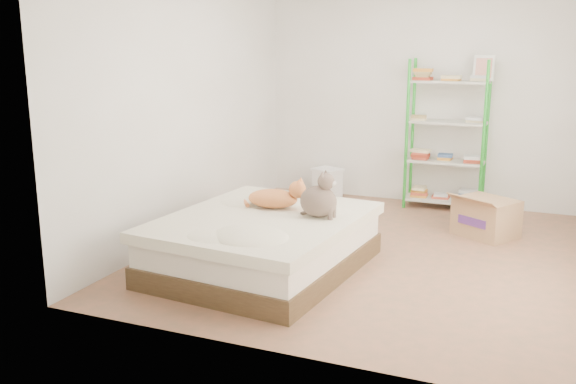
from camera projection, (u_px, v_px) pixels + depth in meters
The scene contains 7 objects.
room at pixel (380, 111), 5.57m from camera, with size 3.81×4.21×2.61m.
bed at pixel (263, 243), 5.40m from camera, with size 1.64×1.97×0.47m.
orange_cat at pixel (273, 196), 5.59m from camera, with size 0.52×0.28×0.21m, color #EF8154, non-canonical shape.
grey_cat at pixel (318, 195), 5.28m from camera, with size 0.28×0.34×0.38m, color brown, non-canonical shape.
shelf_unit at pixel (447, 138), 7.26m from camera, with size 0.90×0.36×1.74m.
cardboard_box at pixel (486, 217), 6.34m from camera, with size 0.69×0.72×0.44m.
white_bin at pixel (327, 183), 7.90m from camera, with size 0.40×0.38×0.37m.
Camera 1 is at (1.39, -5.46, 1.90)m, focal length 40.00 mm.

